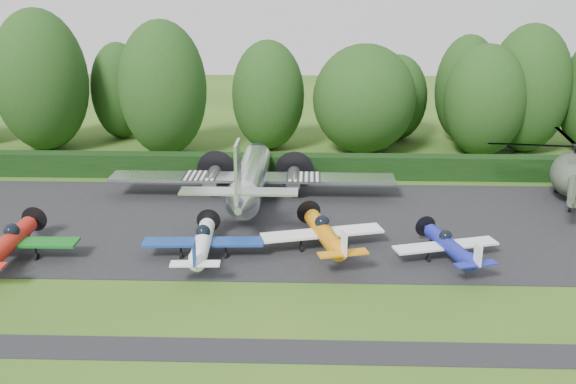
{
  "coord_description": "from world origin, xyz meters",
  "views": [
    {
      "loc": [
        2.31,
        -31.74,
        16.6
      ],
      "look_at": [
        0.96,
        9.67,
        2.5
      ],
      "focal_mm": 40.0,
      "sensor_mm": 36.0,
      "label": 1
    }
  ],
  "objects_px": {
    "light_plane_blue": "(449,246)",
    "helicopter": "(575,170)",
    "light_plane_orange": "(325,233)",
    "light_plane_red": "(8,243)",
    "transport_plane": "(250,178)",
    "light_plane_white": "(202,242)"
  },
  "relations": [
    {
      "from": "transport_plane",
      "to": "light_plane_white",
      "type": "bearing_deg",
      "value": -101.1
    },
    {
      "from": "light_plane_orange",
      "to": "helicopter",
      "type": "bearing_deg",
      "value": 44.04
    },
    {
      "from": "transport_plane",
      "to": "light_plane_red",
      "type": "height_order",
      "value": "transport_plane"
    },
    {
      "from": "light_plane_orange",
      "to": "light_plane_blue",
      "type": "height_order",
      "value": "light_plane_orange"
    },
    {
      "from": "light_plane_red",
      "to": "light_plane_blue",
      "type": "height_order",
      "value": "light_plane_red"
    },
    {
      "from": "transport_plane",
      "to": "helicopter",
      "type": "relative_size",
      "value": 1.43
    },
    {
      "from": "light_plane_red",
      "to": "light_plane_orange",
      "type": "xyz_separation_m",
      "value": [
        19.12,
        2.19,
        -0.02
      ]
    },
    {
      "from": "light_plane_white",
      "to": "light_plane_blue",
      "type": "relative_size",
      "value": 1.12
    },
    {
      "from": "light_plane_white",
      "to": "helicopter",
      "type": "distance_m",
      "value": 29.65
    },
    {
      "from": "light_plane_red",
      "to": "light_plane_white",
      "type": "bearing_deg",
      "value": 3.91
    },
    {
      "from": "light_plane_red",
      "to": "helicopter",
      "type": "distance_m",
      "value": 40.72
    },
    {
      "from": "transport_plane",
      "to": "light_plane_orange",
      "type": "relative_size",
      "value": 2.69
    },
    {
      "from": "light_plane_red",
      "to": "helicopter",
      "type": "bearing_deg",
      "value": 19.5
    },
    {
      "from": "transport_plane",
      "to": "light_plane_white",
      "type": "distance_m",
      "value": 10.73
    },
    {
      "from": "light_plane_orange",
      "to": "light_plane_blue",
      "type": "distance_m",
      "value": 7.61
    },
    {
      "from": "light_plane_blue",
      "to": "helicopter",
      "type": "xyz_separation_m",
      "value": [
        11.96,
        12.08,
        1.23
      ]
    },
    {
      "from": "transport_plane",
      "to": "light_plane_red",
      "type": "distance_m",
      "value": 17.64
    },
    {
      "from": "light_plane_white",
      "to": "light_plane_blue",
      "type": "distance_m",
      "value": 14.97
    },
    {
      "from": "transport_plane",
      "to": "light_plane_red",
      "type": "xyz_separation_m",
      "value": [
        -13.67,
        -11.13,
        -0.7
      ]
    },
    {
      "from": "light_plane_white",
      "to": "helicopter",
      "type": "xyz_separation_m",
      "value": [
        26.92,
        12.39,
        1.1
      ]
    },
    {
      "from": "light_plane_orange",
      "to": "transport_plane",
      "type": "bearing_deg",
      "value": 136.33
    },
    {
      "from": "light_plane_orange",
      "to": "light_plane_red",
      "type": "bearing_deg",
      "value": -158.51
    }
  ]
}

